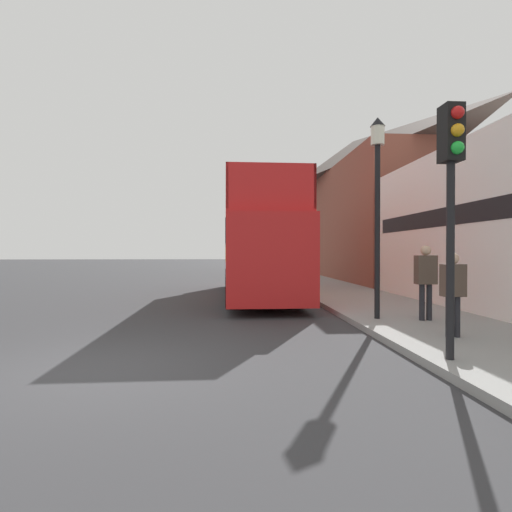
% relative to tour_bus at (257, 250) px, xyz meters
% --- Properties ---
extents(ground_plane, '(144.00, 144.00, 0.00)m').
position_rel_tour_bus_xyz_m(ground_plane, '(-3.13, 11.32, -1.84)').
color(ground_plane, '#333335').
extents(sidewalk, '(3.43, 108.00, 0.14)m').
position_rel_tour_bus_xyz_m(sidewalk, '(3.54, 8.32, -1.77)').
color(sidewalk, gray).
rests_on(sidewalk, ground_plane).
extents(brick_terrace_rear, '(6.00, 24.60, 10.09)m').
position_rel_tour_bus_xyz_m(brick_terrace_rear, '(8.25, 13.89, 3.20)').
color(brick_terrace_rear, brown).
rests_on(brick_terrace_rear, ground_plane).
extents(tour_bus, '(2.55, 10.23, 4.17)m').
position_rel_tour_bus_xyz_m(tour_bus, '(0.00, 0.00, 0.00)').
color(tour_bus, red).
rests_on(tour_bus, ground_plane).
extents(parked_car_ahead_of_bus, '(1.91, 4.19, 1.60)m').
position_rel_tour_bus_xyz_m(parked_car_ahead_of_bus, '(0.68, 7.54, -1.10)').
color(parked_car_ahead_of_bus, silver).
rests_on(parked_car_ahead_of_bus, ground_plane).
extents(pedestrian_second, '(0.42, 0.23, 1.60)m').
position_rel_tour_bus_xyz_m(pedestrian_second, '(3.10, -8.30, -0.74)').
color(pedestrian_second, '#232328').
rests_on(pedestrian_second, sidewalk).
extents(pedestrian_third, '(0.46, 0.25, 1.77)m').
position_rel_tour_bus_xyz_m(pedestrian_third, '(3.51, -6.46, -0.63)').
color(pedestrian_third, '#232328').
rests_on(pedestrian_third, sidewalk).
extents(traffic_signal, '(0.28, 0.42, 3.81)m').
position_rel_tour_bus_xyz_m(traffic_signal, '(2.18, -9.83, 1.09)').
color(traffic_signal, black).
rests_on(traffic_signal, sidewalk).
extents(lamp_post_nearest, '(0.35, 0.35, 4.87)m').
position_rel_tour_bus_xyz_m(lamp_post_nearest, '(2.46, -6.14, 1.65)').
color(lamp_post_nearest, black).
rests_on(lamp_post_nearest, sidewalk).
extents(lamp_post_second, '(0.35, 0.35, 5.12)m').
position_rel_tour_bus_xyz_m(lamp_post_second, '(2.48, 3.75, 1.80)').
color(lamp_post_second, black).
rests_on(lamp_post_second, sidewalk).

